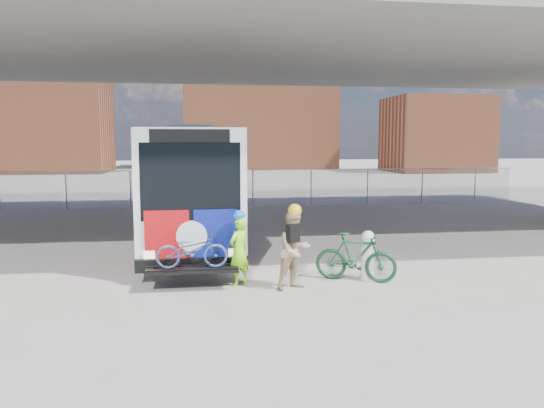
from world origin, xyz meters
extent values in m
plane|color=#9E9991|center=(0.00, 0.00, 0.00)|extent=(160.00, 160.00, 0.00)
cube|color=silver|center=(-2.00, 3.59, 1.95)|extent=(2.55, 12.00, 3.20)
cube|color=black|center=(-2.00, 4.09, 2.59)|extent=(2.61, 11.00, 1.28)
cube|color=black|center=(-2.00, -2.36, 2.33)|extent=(2.24, 0.12, 1.76)
cube|color=black|center=(-2.00, -2.36, 3.36)|extent=(1.78, 0.12, 0.30)
cube|color=black|center=(-2.00, -2.46, 0.45)|extent=(2.55, 0.20, 0.30)
cube|color=#AC0D11|center=(-2.55, -2.43, 1.10)|extent=(1.00, 0.08, 1.20)
cube|color=navy|center=(-1.45, -2.43, 1.10)|extent=(1.00, 0.08, 1.20)
cylinder|color=silver|center=(-2.00, -2.45, 1.10)|extent=(0.70, 0.06, 0.70)
cube|color=gray|center=(-2.00, 3.59, 3.62)|extent=(1.28, 7.20, 0.14)
cube|color=black|center=(-2.00, -2.96, 0.45)|extent=(2.00, 0.70, 0.06)
cylinder|color=black|center=(-3.15, -0.81, 0.50)|extent=(0.30, 1.00, 1.00)
cylinder|color=black|center=(-0.85, -0.81, 0.50)|extent=(0.30, 1.00, 1.00)
cylinder|color=black|center=(-3.15, 7.79, 0.50)|extent=(0.30, 1.00, 1.00)
cylinder|color=black|center=(-0.85, 7.79, 0.50)|extent=(0.30, 1.00, 1.00)
cube|color=#AC0D11|center=(-3.30, -0.21, 1.30)|extent=(0.06, 2.60, 1.70)
cube|color=navy|center=(-3.30, 1.39, 1.30)|extent=(0.06, 1.40, 1.70)
cube|color=#AC0D11|center=(-0.70, -0.21, 1.30)|extent=(0.06, 2.60, 1.70)
cube|color=navy|center=(-0.70, 1.39, 1.30)|extent=(0.06, 1.40, 1.70)
imported|color=#3C5285|center=(-2.00, -2.96, 0.89)|extent=(1.56, 0.57, 0.82)
cube|color=#605E59|center=(0.00, 4.00, 6.75)|extent=(40.00, 16.00, 1.50)
cube|color=#605E59|center=(0.00, 4.00, 7.55)|extent=(40.00, 0.60, 0.80)
cylinder|color=gray|center=(-8.00, 12.00, 0.90)|extent=(0.06, 0.06, 1.80)
cylinder|color=gray|center=(-4.00, 12.00, 0.90)|extent=(0.06, 0.06, 1.80)
cylinder|color=gray|center=(0.00, 12.00, 0.90)|extent=(0.06, 0.06, 1.80)
cylinder|color=gray|center=(4.00, 12.00, 0.90)|extent=(0.06, 0.06, 1.80)
cylinder|color=gray|center=(8.00, 12.00, 0.90)|extent=(0.06, 0.06, 1.80)
cylinder|color=gray|center=(12.00, 12.00, 0.90)|extent=(0.06, 0.06, 1.80)
plane|color=gray|center=(0.00, 12.00, 0.90)|extent=(30.00, 0.00, 30.00)
cube|color=gray|center=(0.00, 12.00, 1.82)|extent=(30.00, 0.05, 0.04)
cube|color=brown|center=(-18.00, 45.00, 5.00)|extent=(14.00, 10.00, 10.00)
cube|color=brown|center=(6.00, 52.00, 6.00)|extent=(18.00, 12.00, 12.00)
cube|color=brown|center=(24.00, 40.00, 4.00)|extent=(10.00, 8.00, 8.00)
cylinder|color=brown|center=(14.00, 55.00, 12.50)|extent=(2.20, 2.20, 25.00)
cylinder|color=silver|center=(2.07, -2.71, 0.51)|extent=(0.30, 0.30, 1.01)
sphere|color=silver|center=(2.07, -2.71, 1.01)|extent=(0.30, 0.30, 0.30)
imported|color=#91F619|center=(-0.94, -2.71, 0.78)|extent=(0.67, 0.65, 1.56)
sphere|color=blue|center=(-0.94, -2.71, 1.58)|extent=(0.27, 0.27, 0.27)
imported|color=tan|center=(0.23, -3.24, 0.86)|extent=(1.05, 0.97, 1.72)
sphere|color=gold|center=(0.23, -3.24, 1.74)|extent=(0.30, 0.30, 0.30)
cube|color=black|center=(0.16, -3.41, 1.27)|extent=(0.32, 0.27, 0.40)
imported|color=#144022|center=(1.76, -2.80, 0.57)|extent=(1.93, 1.32, 1.13)
camera|label=1|loc=(-1.92, -14.43, 3.23)|focal=35.00mm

